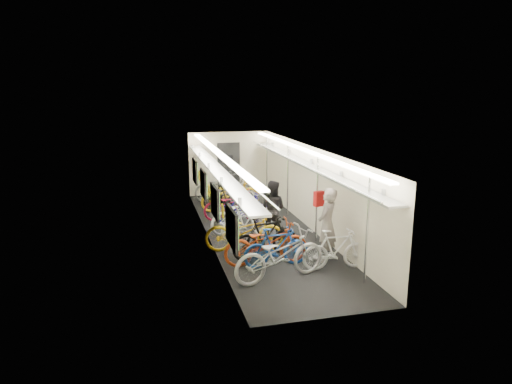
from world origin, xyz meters
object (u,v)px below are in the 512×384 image
bicycle_1 (276,247)px  backpack (319,199)px  passenger_near (327,225)px  passenger_mid (272,209)px  bicycle_0 (280,255)px

bicycle_1 → backpack: 1.92m
passenger_near → passenger_mid: (-0.78, 1.98, -0.09)m
bicycle_1 → passenger_mid: size_ratio=0.98×
passenger_near → bicycle_1: bearing=-41.7°
passenger_mid → backpack: 1.47m
bicycle_0 → passenger_mid: bearing=-25.8°
backpack → bicycle_0: bearing=-148.0°
bicycle_0 → backpack: bearing=-55.1°
passenger_near → passenger_mid: passenger_near is taller
bicycle_1 → passenger_near: bearing=-88.8°
bicycle_1 → bicycle_0: bearing=167.3°
backpack → passenger_mid: bearing=116.2°
bicycle_0 → passenger_near: size_ratio=1.20×
backpack → bicycle_1: bearing=-160.4°
bicycle_0 → passenger_near: bearing=-73.8°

